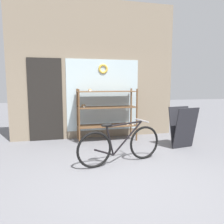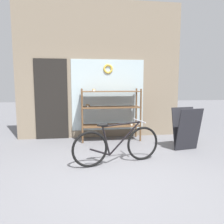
% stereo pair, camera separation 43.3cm
% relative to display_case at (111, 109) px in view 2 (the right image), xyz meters
% --- Properties ---
extents(ground_plane, '(30.00, 30.00, 0.00)m').
position_rel_display_case_xyz_m(ground_plane, '(-0.22, -2.44, -0.80)').
color(ground_plane, slate).
extents(storefront_facade, '(4.40, 0.13, 3.62)m').
position_rel_display_case_xyz_m(storefront_facade, '(-0.26, 0.39, 0.95)').
color(storefront_facade, gray).
rests_on(storefront_facade, ground_plane).
extents(display_case, '(1.51, 0.51, 1.33)m').
position_rel_display_case_xyz_m(display_case, '(0.00, 0.00, 0.00)').
color(display_case, brown).
rests_on(display_case, ground_plane).
extents(bicycle, '(1.66, 0.54, 0.78)m').
position_rel_display_case_xyz_m(bicycle, '(-0.10, -1.71, -0.45)').
color(bicycle, black).
rests_on(bicycle, ground_plane).
extents(sandwich_board, '(0.61, 0.47, 0.93)m').
position_rel_display_case_xyz_m(sandwich_board, '(1.55, -1.08, -0.33)').
color(sandwich_board, '#232328').
rests_on(sandwich_board, ground_plane).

